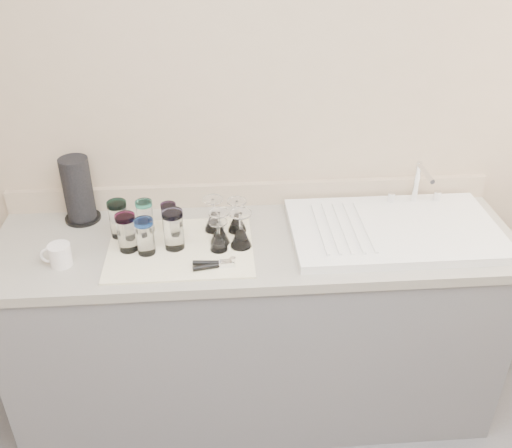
{
  "coord_description": "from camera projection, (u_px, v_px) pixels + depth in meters",
  "views": [
    {
      "loc": [
        -0.14,
        -0.68,
        2.12
      ],
      "look_at": [
        -0.01,
        1.15,
        1.0
      ],
      "focal_mm": 40.0,
      "sensor_mm": 36.0,
      "label": 1
    }
  ],
  "objects": [
    {
      "name": "room_envelope",
      "position": [
        315.0,
        303.0,
        0.88
      ],
      "size": [
        3.54,
        3.5,
        2.52
      ],
      "color": "#4F4F54",
      "rests_on": "ground"
    },
    {
      "name": "counter_unit",
      "position": [
        256.0,
        326.0,
        2.47
      ],
      "size": [
        2.06,
        0.62,
        0.9
      ],
      "color": "slate",
      "rests_on": "ground"
    },
    {
      "name": "sink_unit",
      "position": [
        394.0,
        229.0,
        2.27
      ],
      "size": [
        0.82,
        0.5,
        0.22
      ],
      "color": "white",
      "rests_on": "counter_unit"
    },
    {
      "name": "dish_towel",
      "position": [
        181.0,
        248.0,
        2.18
      ],
      "size": [
        0.55,
        0.42,
        0.01
      ],
      "primitive_type": "cube",
      "color": "white",
      "rests_on": "counter_unit"
    },
    {
      "name": "tumbler_teal",
      "position": [
        119.0,
        219.0,
        2.21
      ],
      "size": [
        0.08,
        0.08,
        0.15
      ],
      "color": "white",
      "rests_on": "dish_towel"
    },
    {
      "name": "tumbler_cyan",
      "position": [
        145.0,
        216.0,
        2.25
      ],
      "size": [
        0.07,
        0.07,
        0.13
      ],
      "color": "white",
      "rests_on": "dish_towel"
    },
    {
      "name": "tumbler_purple",
      "position": [
        169.0,
        217.0,
        2.25
      ],
      "size": [
        0.06,
        0.06,
        0.12
      ],
      "color": "white",
      "rests_on": "dish_towel"
    },
    {
      "name": "tumbler_magenta",
      "position": [
        127.0,
        232.0,
        2.13
      ],
      "size": [
        0.08,
        0.08,
        0.15
      ],
      "color": "white",
      "rests_on": "dish_towel"
    },
    {
      "name": "tumbler_blue",
      "position": [
        145.0,
        236.0,
        2.11
      ],
      "size": [
        0.07,
        0.07,
        0.14
      ],
      "color": "white",
      "rests_on": "dish_towel"
    },
    {
      "name": "tumbler_lavender",
      "position": [
        173.0,
        229.0,
        2.14
      ],
      "size": [
        0.08,
        0.08,
        0.16
      ],
      "color": "white",
      "rests_on": "dish_towel"
    },
    {
      "name": "goblet_back_left",
      "position": [
        214.0,
        219.0,
        2.26
      ],
      "size": [
        0.08,
        0.08,
        0.14
      ],
      "color": "white",
      "rests_on": "dish_towel"
    },
    {
      "name": "goblet_back_right",
      "position": [
        237.0,
        220.0,
        2.26
      ],
      "size": [
        0.08,
        0.08,
        0.14
      ],
      "color": "white",
      "rests_on": "dish_towel"
    },
    {
      "name": "goblet_front_left",
      "position": [
        219.0,
        240.0,
        2.15
      ],
      "size": [
        0.07,
        0.07,
        0.12
      ],
      "color": "white",
      "rests_on": "dish_towel"
    },
    {
      "name": "goblet_front_right",
      "position": [
        241.0,
        235.0,
        2.16
      ],
      "size": [
        0.08,
        0.08,
        0.15
      ],
      "color": "white",
      "rests_on": "dish_towel"
    },
    {
      "name": "goblet_extra",
      "position": [
        220.0,
        232.0,
        2.18
      ],
      "size": [
        0.08,
        0.08,
        0.14
      ],
      "color": "white",
      "rests_on": "dish_towel"
    },
    {
      "name": "can_opener",
      "position": [
        214.0,
        264.0,
        2.06
      ],
      "size": [
        0.16,
        0.06,
        0.02
      ],
      "color": "silver",
      "rests_on": "dish_towel"
    },
    {
      "name": "white_mug",
      "position": [
        59.0,
        255.0,
        2.07
      ],
      "size": [
        0.11,
        0.08,
        0.08
      ],
      "color": "silver",
      "rests_on": "counter_unit"
    },
    {
      "name": "paper_towel_roll",
      "position": [
        78.0,
        191.0,
        2.3
      ],
      "size": [
        0.15,
        0.15,
        0.27
      ],
      "color": "black",
      "rests_on": "counter_unit"
    }
  ]
}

